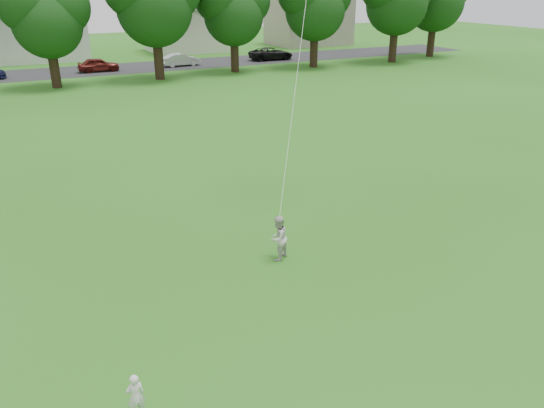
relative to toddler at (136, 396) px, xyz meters
name	(u,v)px	position (x,y,z in m)	size (l,w,h in m)	color
ground	(228,348)	(2.25, 1.08, -0.47)	(160.00, 160.00, 0.00)	#276016
street	(48,73)	(2.25, 43.08, -0.46)	(90.00, 7.00, 0.01)	#2D2D30
toddler	(136,396)	(0.00, 0.00, 0.00)	(0.34, 0.22, 0.94)	silver
older_boy	(278,238)	(5.07, 4.22, 0.20)	(0.65, 0.51, 1.34)	beige
kite	(295,91)	(6.77, 6.45, 3.86)	(2.22, 2.79, 8.76)	white
parked_cars	(14,70)	(-0.38, 42.08, 0.15)	(55.32, 2.62, 1.25)	black
house_row	(19,10)	(1.20, 53.08, 4.33)	(77.44, 13.65, 10.06)	beige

